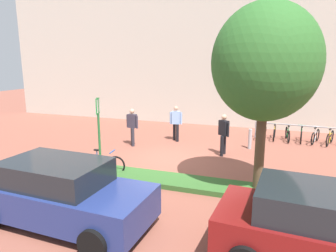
{
  "coord_description": "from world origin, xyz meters",
  "views": [
    {
      "loc": [
        3.78,
        -10.82,
        3.83
      ],
      "look_at": [
        -0.37,
        1.07,
        1.14
      ],
      "focal_mm": 32.41,
      "sensor_mm": 36.0,
      "label": 1
    }
  ],
  "objects": [
    {
      "name": "car_navy_sedan",
      "position": [
        -0.84,
        -5.31,
        0.76
      ],
      "size": [
        4.37,
        2.17,
        1.54
      ],
      "color": "navy",
      "rests_on": "ground"
    },
    {
      "name": "building_facade",
      "position": [
        0.0,
        7.8,
        5.0
      ],
      "size": [
        28.0,
        1.2,
        10.0
      ],
      "primitive_type": "cube",
      "color": "beige",
      "rests_on": "ground"
    },
    {
      "name": "parking_sign_post",
      "position": [
        -1.72,
        -2.18,
        1.72
      ],
      "size": [
        0.13,
        0.35,
        2.66
      ],
      "color": "#2D7238",
      "rests_on": "ground"
    },
    {
      "name": "bike_rack_cluster",
      "position": [
        4.87,
        4.79,
        0.35
      ],
      "size": [
        3.75,
        1.76,
        0.83
      ],
      "color": "#99999E",
      "rests_on": "ground"
    },
    {
      "name": "bike_at_sign",
      "position": [
        -1.68,
        -2.12,
        0.35
      ],
      "size": [
        1.68,
        0.42,
        0.86
      ],
      "color": "black",
      "rests_on": "ground"
    },
    {
      "name": "bollard_steel",
      "position": [
        2.92,
        2.7,
        0.45
      ],
      "size": [
        0.16,
        0.16,
        0.9
      ],
      "primitive_type": "cylinder",
      "color": "#ADADB2",
      "rests_on": "ground"
    },
    {
      "name": "person_suited_dark",
      "position": [
        1.94,
        1.37,
        0.98
      ],
      "size": [
        0.5,
        0.49,
        1.72
      ],
      "color": "black",
      "rests_on": "ground"
    },
    {
      "name": "car_maroon_wagon",
      "position": [
        4.97,
        -5.05,
        0.76
      ],
      "size": [
        4.41,
        2.26,
        1.54
      ],
      "color": "maroon",
      "rests_on": "ground"
    },
    {
      "name": "planter_strip",
      "position": [
        0.89,
        -2.18,
        0.08
      ],
      "size": [
        7.0,
        1.1,
        0.16
      ],
      "primitive_type": "cube",
      "color": "#336028",
      "rests_on": "ground"
    },
    {
      "name": "person_suited_navy",
      "position": [
        -2.25,
        1.46,
        0.98
      ],
      "size": [
        0.6,
        0.38,
        1.72
      ],
      "color": "#2D2D38",
      "rests_on": "ground"
    },
    {
      "name": "person_shirt_white",
      "position": [
        -0.62,
        2.94,
        0.98
      ],
      "size": [
        0.6,
        0.37,
        1.72
      ],
      "color": "black",
      "rests_on": "ground"
    },
    {
      "name": "ground_plane",
      "position": [
        0.0,
        0.0,
        0.0
      ],
      "size": [
        60.0,
        60.0,
        0.0
      ],
      "primitive_type": "plane",
      "color": "brown"
    },
    {
      "name": "tree_sidewalk",
      "position": [
        3.51,
        -1.98,
        3.79
      ],
      "size": [
        2.95,
        2.95,
        5.43
      ],
      "color": "brown",
      "rests_on": "ground"
    }
  ]
}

